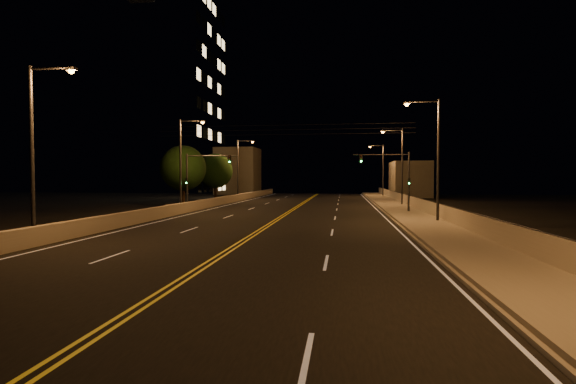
# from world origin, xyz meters

# --- Properties ---
(road) EXTENTS (18.00, 120.00, 0.02)m
(road) POSITION_xyz_m (0.00, 20.00, 0.01)
(road) COLOR black
(road) RESTS_ON ground
(sidewalk) EXTENTS (3.60, 120.00, 0.30)m
(sidewalk) POSITION_xyz_m (10.80, 20.00, 0.15)
(sidewalk) COLOR gray
(sidewalk) RESTS_ON ground
(curb) EXTENTS (0.14, 120.00, 0.15)m
(curb) POSITION_xyz_m (8.93, 20.00, 0.07)
(curb) COLOR gray
(curb) RESTS_ON ground
(parapet_wall) EXTENTS (0.30, 120.00, 1.00)m
(parapet_wall) POSITION_xyz_m (12.45, 20.00, 0.80)
(parapet_wall) COLOR #A59A89
(parapet_wall) RESTS_ON sidewalk
(jersey_barrier) EXTENTS (0.45, 120.00, 0.96)m
(jersey_barrier) POSITION_xyz_m (-9.68, 20.00, 0.48)
(jersey_barrier) COLOR #A59A89
(jersey_barrier) RESTS_ON ground
(distant_building_right) EXTENTS (6.00, 10.00, 6.04)m
(distant_building_right) POSITION_xyz_m (16.50, 68.21, 3.02)
(distant_building_right) COLOR slate
(distant_building_right) RESTS_ON ground
(distant_building_left) EXTENTS (8.00, 8.00, 9.25)m
(distant_building_left) POSITION_xyz_m (-16.00, 76.65, 4.63)
(distant_building_left) COLOR slate
(distant_building_left) RESTS_ON ground
(parapet_rail) EXTENTS (0.06, 120.00, 0.06)m
(parapet_rail) POSITION_xyz_m (12.45, 20.00, 1.33)
(parapet_rail) COLOR black
(parapet_rail) RESTS_ON parapet_wall
(lane_markings) EXTENTS (17.32, 116.00, 0.00)m
(lane_markings) POSITION_xyz_m (0.00, 19.93, 0.02)
(lane_markings) COLOR silver
(lane_markings) RESTS_ON road
(streetlight_1) EXTENTS (2.55, 0.28, 8.84)m
(streetlight_1) POSITION_xyz_m (11.51, 24.82, 5.12)
(streetlight_1) COLOR #2D2D33
(streetlight_1) RESTS_ON ground
(streetlight_2) EXTENTS (2.55, 0.28, 8.84)m
(streetlight_2) POSITION_xyz_m (11.51, 42.92, 5.12)
(streetlight_2) COLOR #2D2D33
(streetlight_2) RESTS_ON ground
(streetlight_3) EXTENTS (2.55, 0.28, 8.84)m
(streetlight_3) POSITION_xyz_m (11.51, 65.84, 5.12)
(streetlight_3) COLOR #2D2D33
(streetlight_3) RESTS_ON ground
(streetlight_4) EXTENTS (2.55, 0.28, 8.84)m
(streetlight_4) POSITION_xyz_m (-9.91, 13.13, 5.12)
(streetlight_4) COLOR #2D2D33
(streetlight_4) RESTS_ON ground
(streetlight_5) EXTENTS (2.55, 0.28, 8.84)m
(streetlight_5) POSITION_xyz_m (-9.91, 32.20, 5.12)
(streetlight_5) COLOR #2D2D33
(streetlight_5) RESTS_ON ground
(streetlight_6) EXTENTS (2.55, 0.28, 8.84)m
(streetlight_6) POSITION_xyz_m (-9.91, 53.93, 5.12)
(streetlight_6) COLOR #2D2D33
(streetlight_6) RESTS_ON ground
(traffic_signal_right) EXTENTS (5.11, 0.31, 5.61)m
(traffic_signal_right) POSITION_xyz_m (9.94, 32.79, 3.59)
(traffic_signal_right) COLOR #2D2D33
(traffic_signal_right) RESTS_ON ground
(traffic_signal_left) EXTENTS (5.11, 0.31, 5.61)m
(traffic_signal_left) POSITION_xyz_m (-8.74, 32.79, 3.59)
(traffic_signal_left) COLOR #2D2D33
(traffic_signal_left) RESTS_ON ground
(overhead_wires) EXTENTS (22.00, 0.03, 0.83)m
(overhead_wires) POSITION_xyz_m (0.00, 29.50, 7.40)
(overhead_wires) COLOR black
(building_tower) EXTENTS (24.00, 15.00, 32.40)m
(building_tower) POSITION_xyz_m (-26.70, 56.06, 15.63)
(building_tower) COLOR slate
(building_tower) RESTS_ON ground
(tree_0) EXTENTS (5.15, 5.15, 6.97)m
(tree_0) POSITION_xyz_m (-12.92, 39.73, 4.39)
(tree_0) COLOR black
(tree_0) RESTS_ON ground
(tree_1) EXTENTS (5.30, 5.30, 7.19)m
(tree_1) POSITION_xyz_m (-15.41, 45.29, 4.53)
(tree_1) COLOR black
(tree_1) RESTS_ON ground
(tree_2) EXTENTS (5.02, 5.02, 6.81)m
(tree_2) POSITION_xyz_m (-13.21, 52.61, 4.29)
(tree_2) COLOR black
(tree_2) RESTS_ON ground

